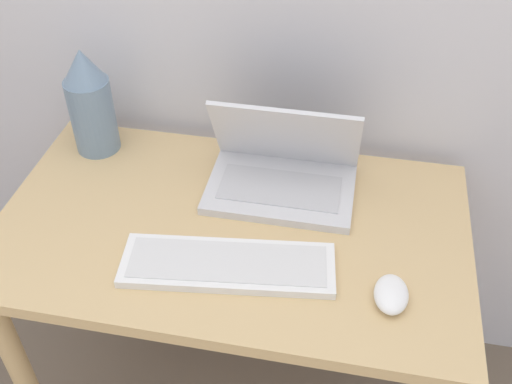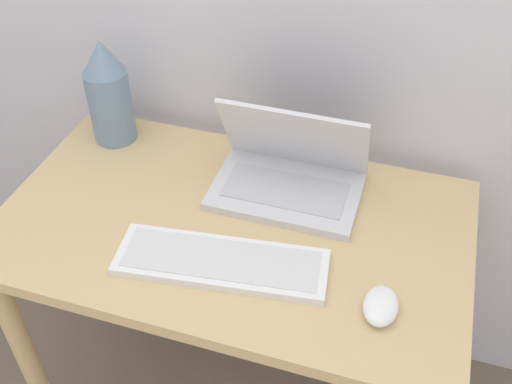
# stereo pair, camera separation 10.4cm
# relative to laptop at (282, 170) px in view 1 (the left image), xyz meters

# --- Properties ---
(desk) EXTENTS (1.02, 0.60, 0.71)m
(desk) POSITION_rel_laptop_xyz_m (-0.09, -0.14, -0.16)
(desk) COLOR tan
(desk) RESTS_ON ground_plane
(laptop) EXTENTS (0.33, 0.22, 0.22)m
(laptop) POSITION_rel_laptop_xyz_m (0.00, 0.00, 0.00)
(laptop) COLOR silver
(laptop) RESTS_ON desk
(keyboard) EXTENTS (0.44, 0.18, 0.02)m
(keyboard) POSITION_rel_laptop_xyz_m (-0.07, -0.27, -0.04)
(keyboard) COLOR white
(keyboard) RESTS_ON desk
(mouse) EXTENTS (0.06, 0.10, 0.03)m
(mouse) POSITION_rel_laptop_xyz_m (0.25, -0.29, -0.03)
(mouse) COLOR white
(mouse) RESTS_ON desk
(vase) EXTENTS (0.11, 0.11, 0.27)m
(vase) POSITION_rel_laptop_xyz_m (-0.47, 0.06, 0.08)
(vase) COLOR slate
(vase) RESTS_ON desk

